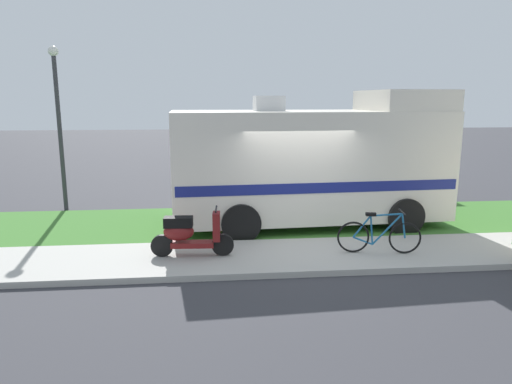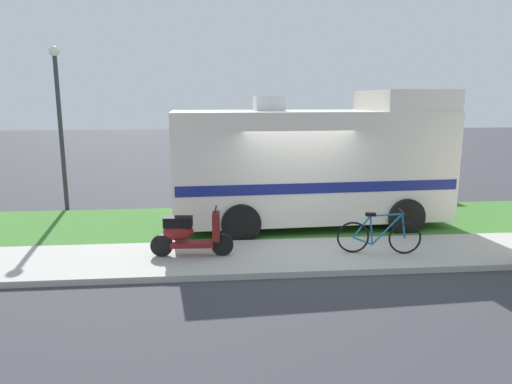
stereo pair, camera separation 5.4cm
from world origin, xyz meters
name	(u,v)px [view 1 (the left image)]	position (x,y,z in m)	size (l,w,h in m)	color
ground_plane	(299,241)	(0.00, 0.00, 0.00)	(80.00, 80.00, 0.00)	#38383D
sidewalk	(310,256)	(0.00, -1.20, 0.06)	(24.00, 2.00, 0.12)	#ADAAA3
grass_strip	(288,222)	(0.00, 1.50, 0.04)	(24.00, 3.40, 0.08)	#3D752D
motorhome_rv	(312,163)	(0.57, 1.32, 1.62)	(6.82, 2.90, 3.40)	silver
scooter	(189,234)	(-2.42, -1.13, 0.58)	(1.64, 0.50, 0.97)	black
bicycle	(379,235)	(1.38, -1.33, 0.49)	(1.66, 0.52, 0.88)	black
pickup_truck_near	(351,165)	(2.94, 5.62, 0.93)	(5.75, 2.20, 1.71)	#B7B29E
street_lamp_post	(58,114)	(-6.19, 3.60, 2.77)	(0.28, 0.28, 4.61)	#333338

